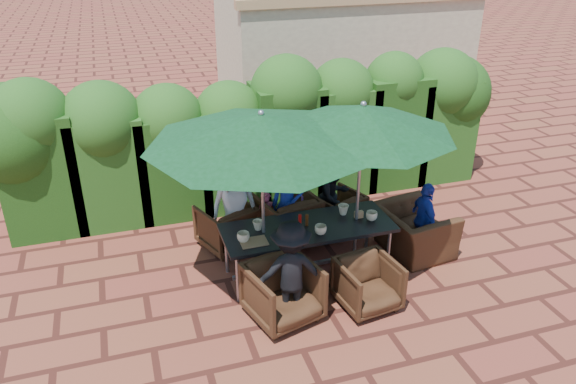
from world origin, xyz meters
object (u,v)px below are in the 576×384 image
object	(u,v)px
chair_far_right	(337,210)
chair_near_right	(368,282)
chair_far_left	(227,224)
chair_end_right	(414,224)
dining_table	(308,231)
chair_near_left	(283,290)
umbrella_right	(363,120)
chair_far_mid	(287,216)
umbrella_left	(261,129)

from	to	relation	value
chair_far_right	chair_near_right	distance (m)	2.00
chair_far_left	chair_far_right	size ratio (longest dim) A/B	1.08
chair_far_right	chair_end_right	world-z (taller)	chair_end_right
dining_table	chair_far_right	xyz separation A→B (m)	(0.86, 1.00, -0.32)
chair_near_left	chair_near_right	bearing A→B (deg)	-21.19
dining_table	umbrella_right	bearing A→B (deg)	-0.87
chair_far_right	chair_near_left	distance (m)	2.37
chair_near_right	dining_table	bearing A→B (deg)	109.29
chair_far_left	chair_end_right	bearing A→B (deg)	138.18
chair_far_left	chair_far_mid	distance (m)	0.93
chair_far_left	chair_near_right	world-z (taller)	chair_far_left
umbrella_left	chair_near_left	bearing A→B (deg)	-90.05
chair_far_mid	chair_end_right	size ratio (longest dim) A/B	0.81
chair_near_left	chair_far_mid	bearing A→B (deg)	55.54
chair_near_left	chair_near_right	world-z (taller)	chair_near_left
dining_table	umbrella_right	world-z (taller)	umbrella_right
chair_end_right	umbrella_right	bearing A→B (deg)	86.39
dining_table	chair_near_left	bearing A→B (deg)	-126.08
chair_far_left	chair_near_left	distance (m)	1.91
umbrella_right	chair_far_right	bearing A→B (deg)	82.04
chair_near_left	chair_far_right	bearing A→B (deg)	35.72
umbrella_left	umbrella_right	distance (m)	1.34
chair_far_left	chair_near_right	size ratio (longest dim) A/B	1.05
umbrella_right	chair_far_mid	bearing A→B (deg)	128.02
umbrella_left	chair_far_left	world-z (taller)	umbrella_left
dining_table	chair_far_mid	bearing A→B (deg)	90.76
chair_far_left	chair_near_left	world-z (taller)	chair_near_left
chair_far_mid	chair_near_right	bearing A→B (deg)	92.00
chair_end_right	dining_table	bearing A→B (deg)	84.53
chair_near_left	chair_near_right	xyz separation A→B (m)	(1.10, -0.11, -0.05)
umbrella_left	chair_near_right	bearing A→B (deg)	-42.03
chair_far_mid	dining_table	bearing A→B (deg)	78.00
chair_far_mid	chair_near_right	size ratio (longest dim) A/B	1.18
dining_table	umbrella_right	xyz separation A→B (m)	(0.72, -0.01, 1.54)
umbrella_right	umbrella_left	bearing A→B (deg)	178.00
chair_far_right	chair_end_right	distance (m)	1.27
dining_table	chair_near_left	size ratio (longest dim) A/B	2.84
umbrella_left	chair_far_mid	size ratio (longest dim) A/B	3.43
chair_far_mid	chair_near_left	size ratio (longest dim) A/B	1.04
dining_table	chair_far_left	world-z (taller)	chair_far_left
umbrella_right	chair_far_mid	world-z (taller)	umbrella_right
dining_table	chair_far_left	xyz separation A→B (m)	(-0.93, 1.04, -0.29)
dining_table	chair_end_right	world-z (taller)	chair_end_right
umbrella_left	chair_end_right	size ratio (longest dim) A/B	2.76
chair_far_left	chair_near_left	xyz separation A→B (m)	(0.31, -1.89, 0.03)
chair_far_mid	chair_end_right	world-z (taller)	chair_end_right
chair_far_left	chair_end_right	xyz separation A→B (m)	(2.63, -0.99, 0.08)
chair_far_right	chair_near_left	bearing A→B (deg)	30.63
umbrella_right	chair_near_right	world-z (taller)	umbrella_right
umbrella_left	chair_near_left	distance (m)	2.01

